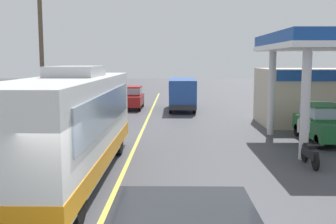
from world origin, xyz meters
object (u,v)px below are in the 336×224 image
at_px(coach_bus_main, 70,127).
at_px(car_trailing_behind_bus, 132,96).
at_px(car_at_pump, 323,121).
at_px(minibus_opposing_lane, 182,91).
at_px(motorcycle_parked_forecourt, 310,154).
at_px(pedestrian_near_pump, 304,129).

relative_size(coach_bus_main, car_trailing_behind_bus, 2.63).
xyz_separation_m(car_at_pump, car_trailing_behind_bus, (-10.53, 13.16, 0.00)).
bearing_deg(minibus_opposing_lane, coach_bus_main, -102.37).
relative_size(minibus_opposing_lane, car_trailing_behind_bus, 1.46).
distance_m(motorcycle_parked_forecourt, car_trailing_behind_bus, 19.56).
height_order(minibus_opposing_lane, car_trailing_behind_bus, minibus_opposing_lane).
relative_size(coach_bus_main, motorcycle_parked_forecourt, 6.13).
xyz_separation_m(minibus_opposing_lane, motorcycle_parked_forecourt, (4.40, -16.87, -1.03)).
bearing_deg(car_at_pump, coach_bus_main, -149.99).
height_order(coach_bus_main, car_at_pump, coach_bus_main).
bearing_deg(pedestrian_near_pump, motorcycle_parked_forecourt, -102.60).
distance_m(coach_bus_main, motorcycle_parked_forecourt, 8.69).
relative_size(coach_bus_main, pedestrian_near_pump, 6.65).
height_order(pedestrian_near_pump, car_trailing_behind_bus, car_trailing_behind_bus).
relative_size(minibus_opposing_lane, pedestrian_near_pump, 3.69).
distance_m(pedestrian_near_pump, car_trailing_behind_bus, 17.49).
height_order(car_at_pump, motorcycle_parked_forecourt, car_at_pump).
height_order(car_at_pump, car_trailing_behind_bus, same).
bearing_deg(coach_bus_main, pedestrian_near_pump, 25.29).
bearing_deg(car_at_pump, minibus_opposing_lane, 117.65).
bearing_deg(coach_bus_main, motorcycle_parked_forecourt, 10.74).
height_order(minibus_opposing_lane, pedestrian_near_pump, minibus_opposing_lane).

